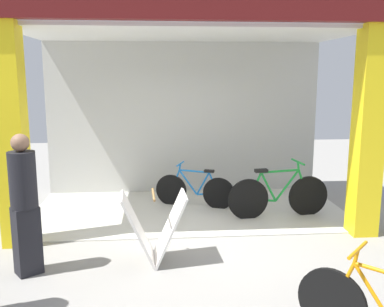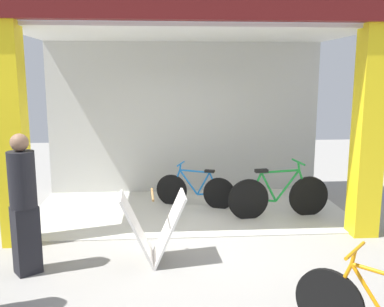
{
  "view_description": "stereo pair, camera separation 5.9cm",
  "coord_description": "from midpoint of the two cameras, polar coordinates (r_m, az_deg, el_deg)",
  "views": [
    {
      "loc": [
        -0.54,
        -5.94,
        2.36
      ],
      "look_at": [
        0.0,
        0.66,
        1.15
      ],
      "focal_mm": 39.99,
      "sensor_mm": 36.0,
      "label": 1
    },
    {
      "loc": [
        -0.48,
        -5.95,
        2.36
      ],
      "look_at": [
        0.0,
        0.66,
        1.15
      ],
      "focal_mm": 39.99,
      "sensor_mm": 36.0,
      "label": 2
    }
  ],
  "objects": [
    {
      "name": "bicycle_inside_1",
      "position": [
        7.75,
        0.67,
        -4.9
      ],
      "size": [
        1.4,
        0.55,
        0.81
      ],
      "color": "black",
      "rests_on": "ground"
    },
    {
      "name": "shop_facade",
      "position": [
        7.34,
        -0.17,
        8.1
      ],
      "size": [
        5.61,
        2.96,
        3.88
      ],
      "color": "beige",
      "rests_on": "ground"
    },
    {
      "name": "pedestrian_0",
      "position": [
        5.45,
        -21.24,
        -6.21
      ],
      "size": [
        0.44,
        0.44,
        1.71
      ],
      "color": "black",
      "rests_on": "ground"
    },
    {
      "name": "bicycle_inside_0",
      "position": [
        7.32,
        11.7,
        -5.52
      ],
      "size": [
        1.75,
        0.48,
        0.96
      ],
      "color": "black",
      "rests_on": "ground"
    },
    {
      "name": "ground_plane",
      "position": [
        6.42,
        0.71,
        -11.23
      ],
      "size": [
        18.82,
        18.82,
        0.0
      ],
      "primitive_type": "plane",
      "color": "gray",
      "rests_on": "ground"
    },
    {
      "name": "sandwich_board_sign",
      "position": [
        5.53,
        -4.91,
        -9.87
      ],
      "size": [
        0.85,
        0.58,
        0.92
      ],
      "color": "silver",
      "rests_on": "ground"
    }
  ]
}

